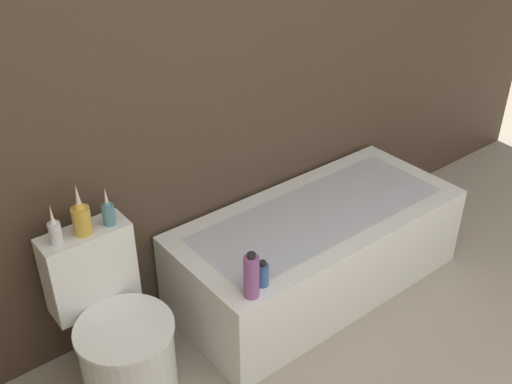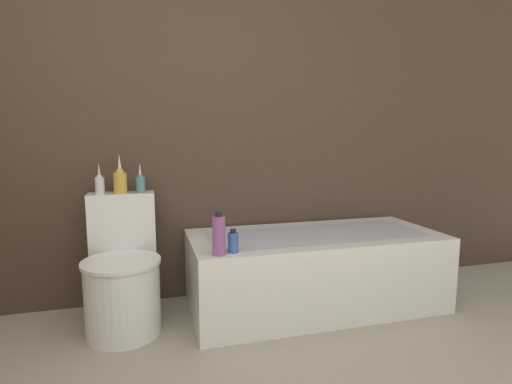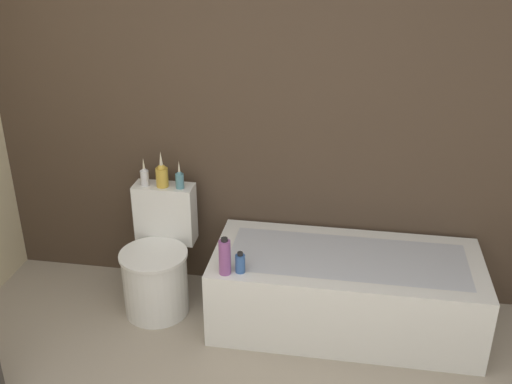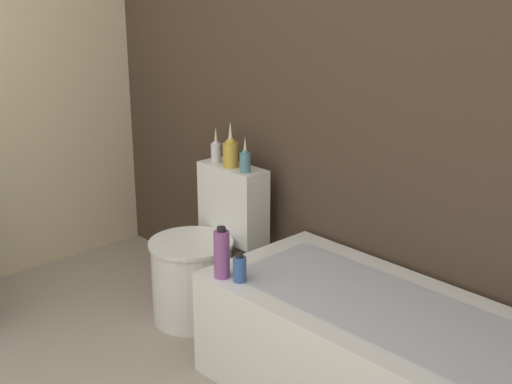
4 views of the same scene
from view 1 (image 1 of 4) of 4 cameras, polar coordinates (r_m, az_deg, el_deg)
name	(u,v)px [view 1 (image 1 of 4)]	position (r m, az deg, el deg)	size (l,w,h in m)	color
wall_back_tiled	(139,76)	(2.71, -11.05, 10.75)	(6.40, 0.06, 2.60)	#423326
bathtub	(317,249)	(3.33, 5.81, -5.41)	(1.61, 0.72, 0.48)	white
toilet	(119,338)	(2.78, -12.90, -13.43)	(0.43, 0.58, 0.77)	white
vase_gold	(55,230)	(2.58, -18.61, -3.49)	(0.05, 0.05, 0.19)	silver
vase_silver	(81,217)	(2.59, -16.31, -2.30)	(0.08, 0.08, 0.24)	gold
vase_bronze	(108,212)	(2.63, -13.90, -1.85)	(0.05, 0.05, 0.18)	teal
shampoo_bottle_tall	(251,276)	(2.58, -0.44, -8.03)	(0.07, 0.07, 0.23)	#8C4C8C
shampoo_bottle_short	(262,274)	(2.67, 0.62, -7.85)	(0.06, 0.06, 0.13)	#335999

